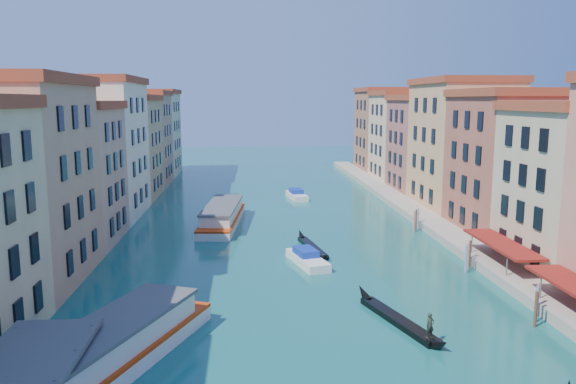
% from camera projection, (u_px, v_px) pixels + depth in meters
% --- Properties ---
extents(left_bank_palazzos, '(12.80, 128.40, 21.00)m').
position_uv_depth(left_bank_palazzos, '(87.00, 157.00, 78.10)').
color(left_bank_palazzos, tan).
rests_on(left_bank_palazzos, ground).
extents(right_bank_palazzos, '(12.80, 128.40, 21.00)m').
position_uv_depth(right_bank_palazzos, '(476.00, 154.00, 82.62)').
color(right_bank_palazzos, brown).
rests_on(right_bank_palazzos, ground).
extents(quay, '(4.00, 140.00, 1.00)m').
position_uv_depth(quay, '(421.00, 216.00, 83.52)').
color(quay, '#B0A48E').
rests_on(quay, ground).
extents(mooring_poles_right, '(1.44, 54.24, 3.20)m').
position_uv_depth(mooring_poles_right, '(520.00, 294.00, 47.56)').
color(mooring_poles_right, '#4E2F1B').
rests_on(mooring_poles_right, ground).
extents(vaporetto_near, '(12.66, 21.37, 3.15)m').
position_uv_depth(vaporetto_near, '(104.00, 353.00, 36.27)').
color(vaporetto_near, white).
rests_on(vaporetto_near, ground).
extents(vaporetto_far, '(6.38, 20.26, 2.96)m').
position_uv_depth(vaporetto_far, '(222.00, 215.00, 79.97)').
color(vaporetto_far, silver).
rests_on(vaporetto_far, ground).
extents(gondola_fore, '(4.87, 12.72, 2.60)m').
position_uv_depth(gondola_fore, '(398.00, 318.00, 44.68)').
color(gondola_fore, black).
rests_on(gondola_fore, ground).
extents(gondola_far, '(2.97, 12.03, 1.71)m').
position_uv_depth(gondola_far, '(312.00, 246.00, 67.00)').
color(gondola_far, black).
rests_on(gondola_far, ground).
extents(motorboat_mid, '(4.27, 8.07, 1.60)m').
position_uv_depth(motorboat_mid, '(307.00, 258.00, 60.84)').
color(motorboat_mid, white).
rests_on(motorboat_mid, ground).
extents(motorboat_far, '(3.58, 8.21, 1.64)m').
position_uv_depth(motorboat_far, '(297.00, 195.00, 101.46)').
color(motorboat_far, white).
rests_on(motorboat_far, ground).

